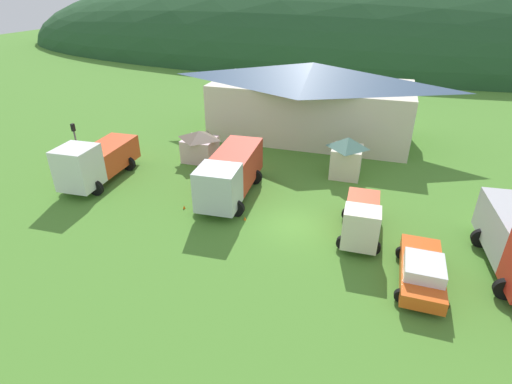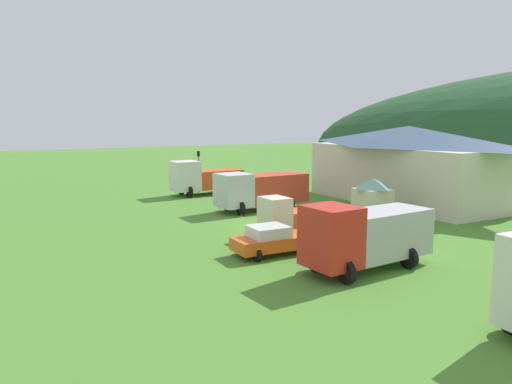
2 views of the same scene
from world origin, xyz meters
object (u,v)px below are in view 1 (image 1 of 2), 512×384
Objects in this scene: traffic_light_west at (77,145)px; depot_building at (311,100)px; light_truck_cream at (361,219)px; traffic_cone_near_pickup at (245,220)px; service_pickup_orange at (422,270)px; tow_truck_silver at (230,173)px; play_shed_pink at (200,145)px; play_shed_cream at (347,156)px; heavy_rig_white at (95,161)px; traffic_cone_mid_row at (184,209)px.

depot_building is at bearing 44.01° from traffic_light_west.
traffic_cone_near_pickup is at bearing -89.38° from light_truck_cream.
traffic_light_west is at bearing 171.02° from traffic_cone_near_pickup.
light_truck_cream is at bearing -135.18° from service_pickup_orange.
traffic_light_west reaches higher than tow_truck_silver.
play_shed_pink is at bearing 38.87° from traffic_light_west.
tow_truck_silver is 9.37m from light_truck_cream.
light_truck_cream is (13.67, -7.75, -0.07)m from play_shed_pink.
heavy_rig_white reaches higher than play_shed_cream.
traffic_cone_near_pickup is (-7.04, -0.23, -1.24)m from light_truck_cream.
traffic_cone_mid_row is (-11.34, -0.10, -1.24)m from light_truck_cream.
play_shed_pink is 0.65× the size of traffic_light_west.
tow_truck_silver reaches higher than play_shed_pink.
tow_truck_silver is 3.94m from traffic_cone_mid_row.
depot_building reaches higher than heavy_rig_white.
depot_building is at bearing 164.91° from tow_truck_silver.
tow_truck_silver is at bearing 125.47° from traffic_cone_near_pickup.
traffic_light_west is 14.23m from traffic_cone_near_pickup.
depot_building is 17.55m from traffic_cone_mid_row.
traffic_cone_near_pickup is (-5.30, -8.49, -1.61)m from play_shed_cream.
heavy_rig_white is at bearing -132.32° from play_shed_pink.
tow_truck_silver is at bearing -106.93° from light_truck_cream.
traffic_cone_near_pickup and traffic_cone_mid_row have the same top height.
play_shed_pink is 5.53× the size of traffic_cone_near_pickup.
tow_truck_silver is 11.89m from traffic_light_west.
service_pickup_orange is at bearing -12.56° from traffic_cone_mid_row.
depot_building is 3.73× the size of service_pickup_orange.
heavy_rig_white is 12.44m from traffic_cone_near_pickup.
traffic_cone_near_pickup is at bearing -50.27° from play_shed_pink.
tow_truck_silver is at bearing 48.29° from traffic_cone_mid_row.
light_truck_cream is (6.05, -16.25, -2.33)m from depot_building.
service_pickup_orange reaches higher than traffic_cone_mid_row.
light_truck_cream is 20.99m from traffic_light_west.
traffic_light_west is (-1.64, 0.30, 0.90)m from heavy_rig_white.
depot_building reaches higher than service_pickup_orange.
service_pickup_orange is (16.86, -11.08, -0.49)m from play_shed_pink.
tow_truck_silver is 16.08× the size of traffic_cone_near_pickup.
play_shed_pink is 20.18m from service_pickup_orange.
heavy_rig_white is 8.24m from traffic_cone_mid_row.
heavy_rig_white is at bearing -101.49° from service_pickup_orange.
heavy_rig_white is at bearing -132.04° from depot_building.
tow_truck_silver is (-7.26, -5.73, 0.17)m from play_shed_cream.
traffic_light_west reaches higher than play_shed_pink.
light_truck_cream is at bearing -29.54° from play_shed_pink.
service_pickup_orange is 10.43× the size of traffic_cone_mid_row.
depot_building is 38.88× the size of traffic_cone_near_pickup.
traffic_cone_mid_row is (-14.54, 3.24, -0.83)m from service_pickup_orange.
traffic_cone_near_pickup is at bearing 78.94° from heavy_rig_white.
play_shed_cream is 11.94m from play_shed_pink.
traffic_cone_mid_row is at bearing -138.98° from play_shed_cream.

